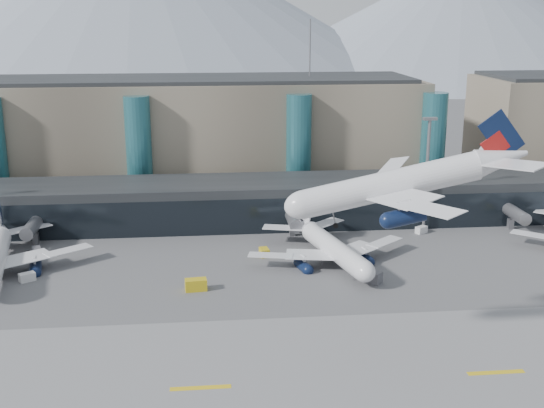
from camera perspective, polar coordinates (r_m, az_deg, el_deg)
The scene contains 17 objects.
ground at distance 107.28m, azimuth 4.95°, elevation -10.48°, with size 900.00×900.00×0.00m, color #515154.
runway_strip at distance 94.30m, azimuth 6.65°, elevation -14.43°, with size 400.00×40.00×0.04m, color slate.
runway_markings at distance 94.28m, azimuth 6.65°, elevation -14.41°, with size 128.00×1.00×0.02m.
concourse at distance 159.14m, azimuth 1.22°, elevation 0.24°, with size 170.00×27.00×10.00m.
terminal_main at distance 187.44m, azimuth -7.60°, elevation 5.73°, with size 130.00×30.00×31.00m.
teal_towers at distance 171.89m, azimuth -4.39°, elevation 4.45°, with size 116.40×19.40×46.00m.
mountain_ridge at distance 475.91m, azimuth -1.56°, elevation 15.39°, with size 910.00×400.00×110.00m.
lightmast_mid at distance 154.16m, azimuth 12.84°, elevation 2.96°, with size 3.00×1.20×25.60m.
hero_jet at distance 92.10m, azimuth 11.83°, elevation 2.47°, with size 33.67×34.21×11.05m.
jet_parked_mid at distance 135.18m, azimuth 4.69°, elevation -2.92°, with size 33.98×35.07×11.27m.
veh_a at distance 132.77m, azimuth -19.80°, elevation -5.78°, with size 2.78×1.57×1.57m, color silver.
veh_b at distance 137.67m, azimuth -0.65°, elevation -4.05°, with size 2.74×1.69×1.58m, color gold.
veh_c at distance 125.75m, azimuth 8.26°, elevation -6.02°, with size 3.90×2.06×2.17m, color #505055.
veh_d at distance 155.46m, azimuth 12.38°, elevation -2.12°, with size 2.69×1.44×1.54m, color silver.
veh_f at distance 145.93m, azimuth -19.10°, elevation -3.76°, with size 3.09×1.64×1.73m, color #505055.
veh_g at distance 140.74m, azimuth 4.80°, elevation -3.67°, with size 2.66×1.55×1.55m, color silver.
veh_h at distance 121.67m, azimuth -6.38°, elevation -6.73°, with size 3.79×2.00×2.10m, color gold.
Camera 1 is at (-18.54, -94.66, 46.95)m, focal length 45.00 mm.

